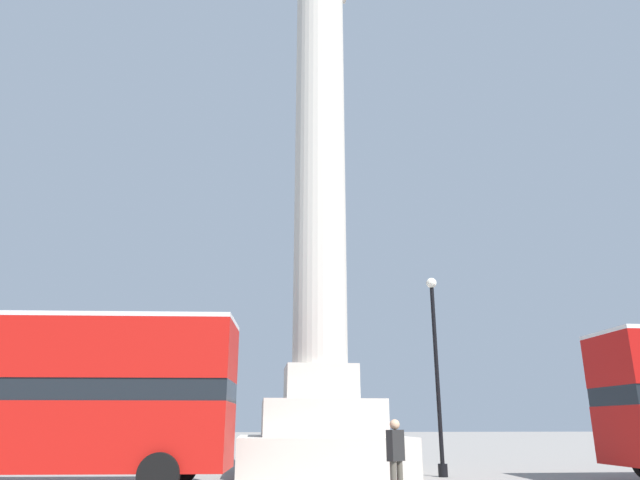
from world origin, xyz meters
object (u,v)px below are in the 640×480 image
at_px(monument_column, 320,255).
at_px(pedestrian_near_lamp, 396,454).
at_px(equestrian_statue, 4,430).
at_px(bus_b, 43,393).
at_px(street_lamp, 437,370).

height_order(monument_column, pedestrian_near_lamp, monument_column).
relative_size(monument_column, equestrian_statue, 4.36).
relative_size(monument_column, bus_b, 2.30).
height_order(bus_b, street_lamp, street_lamp).
distance_m(bus_b, street_lamp, 12.19).
xyz_separation_m(monument_column, pedestrian_near_lamp, (0.83, -7.98, -7.00)).
distance_m(monument_column, equestrian_statue, 15.29).
bearing_deg(bus_b, pedestrian_near_lamp, -14.90).
xyz_separation_m(street_lamp, pedestrian_near_lamp, (-2.96, -5.91, -2.40)).
bearing_deg(monument_column, street_lamp, -28.66).
xyz_separation_m(bus_b, equestrian_statue, (-4.79, 10.13, -1.03)).
height_order(monument_column, street_lamp, monument_column).
distance_m(street_lamp, pedestrian_near_lamp, 7.03).
height_order(equestrian_statue, pedestrian_near_lamp, equestrian_statue).
bearing_deg(bus_b, equestrian_statue, 119.20).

